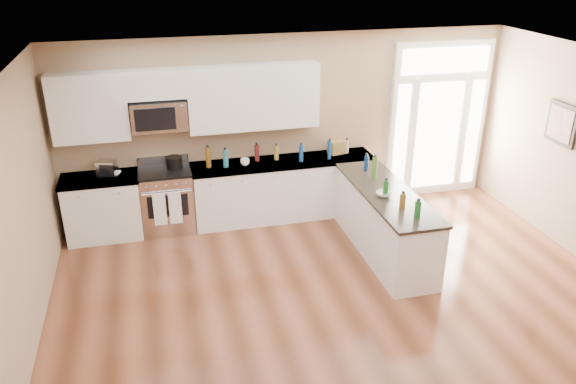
{
  "coord_description": "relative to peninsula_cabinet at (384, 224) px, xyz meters",
  "views": [
    {
      "loc": [
        -2.06,
        -4.14,
        4.02
      ],
      "look_at": [
        -0.51,
        2.0,
        1.18
      ],
      "focal_mm": 35.0,
      "sensor_mm": 36.0,
      "label": 1
    }
  ],
  "objects": [
    {
      "name": "back_cabinet_right",
      "position": [
        -1.08,
        1.45,
        0.0
      ],
      "size": [
        2.85,
        0.66,
        0.94
      ],
      "color": "white",
      "rests_on": "ground"
    },
    {
      "name": "upper_cabinet_right",
      "position": [
        -1.5,
        1.59,
        1.49
      ],
      "size": [
        1.94,
        0.33,
        0.95
      ],
      "primitive_type": "cube",
      "color": "white",
      "rests_on": "room_shell"
    },
    {
      "name": "entry_door",
      "position": [
        1.62,
        1.71,
        0.87
      ],
      "size": [
        1.7,
        0.1,
        2.6
      ],
      "color": "white",
      "rests_on": "ground"
    },
    {
      "name": "ground",
      "position": [
        -0.93,
        -2.24,
        -0.43
      ],
      "size": [
        8.0,
        8.0,
        0.0
      ],
      "primitive_type": "plane",
      "color": "#522A17"
    },
    {
      "name": "room_shell",
      "position": [
        -0.93,
        -2.24,
        1.27
      ],
      "size": [
        8.0,
        8.0,
        8.0
      ],
      "color": "#9F8464",
      "rests_on": "ground"
    },
    {
      "name": "bowl_peninsula",
      "position": [
        -0.11,
        -0.15,
        0.54
      ],
      "size": [
        0.23,
        0.23,
        0.06
      ],
      "primitive_type": "imported",
      "rotation": [
        0.0,
        0.0,
        0.17
      ],
      "color": "white",
      "rests_on": "peninsula_cabinet"
    },
    {
      "name": "toaster_oven",
      "position": [
        -3.67,
        1.5,
        0.62
      ],
      "size": [
        0.31,
        0.28,
        0.22
      ],
      "primitive_type": "cube",
      "rotation": [
        0.0,
        0.0,
        -0.31
      ],
      "color": "silver",
      "rests_on": "back_cabinet_left"
    },
    {
      "name": "bowl_left",
      "position": [
        -3.59,
        1.48,
        0.53
      ],
      "size": [
        0.24,
        0.24,
        0.05
      ],
      "primitive_type": "imported",
      "rotation": [
        0.0,
        0.0,
        -0.33
      ],
      "color": "white",
      "rests_on": "back_cabinet_left"
    },
    {
      "name": "upper_cabinet_left",
      "position": [
        -3.81,
        1.59,
        1.49
      ],
      "size": [
        1.04,
        0.33,
        0.95
      ],
      "primitive_type": "cube",
      "color": "white",
      "rests_on": "room_shell"
    },
    {
      "name": "back_cabinet_left",
      "position": [
        -3.8,
        1.45,
        0.0
      ],
      "size": [
        1.1,
        0.66,
        0.94
      ],
      "color": "white",
      "rests_on": "ground"
    },
    {
      "name": "kitchen_range",
      "position": [
        -2.88,
        1.45,
        0.05
      ],
      "size": [
        0.76,
        0.68,
        1.08
      ],
      "color": "silver",
      "rests_on": "ground"
    },
    {
      "name": "counter_bottles",
      "position": [
        -0.79,
        0.82,
        0.63
      ],
      "size": [
        2.34,
        2.46,
        0.31
      ],
      "color": "#19591E",
      "rests_on": "back_cabinet_right"
    },
    {
      "name": "wall_art_near",
      "position": [
        2.54,
        -0.04,
        1.27
      ],
      "size": [
        0.05,
        0.58,
        0.58
      ],
      "color": "black",
      "rests_on": "room_shell"
    },
    {
      "name": "stockpot",
      "position": [
        -2.72,
        1.54,
        0.61
      ],
      "size": [
        0.31,
        0.31,
        0.18
      ],
      "primitive_type": "cylinder",
      "rotation": [
        0.0,
        0.0,
        -0.38
      ],
      "color": "black",
      "rests_on": "kitchen_range"
    },
    {
      "name": "microwave",
      "position": [
        -2.88,
        1.56,
        1.33
      ],
      "size": [
        0.78,
        0.41,
        0.42
      ],
      "color": "silver",
      "rests_on": "room_shell"
    },
    {
      "name": "upper_cabinet_short",
      "position": [
        -2.88,
        1.59,
        1.77
      ],
      "size": [
        0.82,
        0.33,
        0.4
      ],
      "primitive_type": "cube",
      "color": "white",
      "rests_on": "room_shell"
    },
    {
      "name": "cardboard_box",
      "position": [
        -0.18,
        1.57,
        0.61
      ],
      "size": [
        0.29,
        0.23,
        0.21
      ],
      "primitive_type": "cube",
      "rotation": [
        0.0,
        0.0,
        0.23
      ],
      "color": "olive",
      "rests_on": "back_cabinet_right"
    },
    {
      "name": "cup_counter",
      "position": [
        -1.69,
        1.41,
        0.56
      ],
      "size": [
        0.15,
        0.15,
        0.11
      ],
      "primitive_type": "imported",
      "rotation": [
        0.0,
        0.0,
        -0.08
      ],
      "color": "white",
      "rests_on": "back_cabinet_right"
    },
    {
      "name": "peninsula_cabinet",
      "position": [
        0.0,
        0.0,
        0.0
      ],
      "size": [
        0.69,
        2.32,
        0.94
      ],
      "color": "white",
      "rests_on": "ground"
    }
  ]
}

